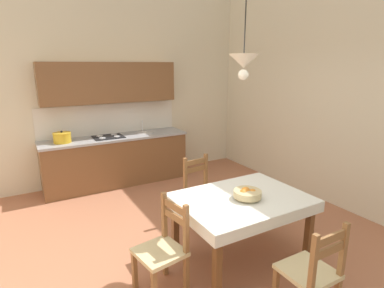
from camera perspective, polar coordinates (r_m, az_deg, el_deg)
ground_plane at (r=3.85m, az=0.61°, el=-20.61°), size 5.81×6.65×0.10m
wall_back at (r=6.02m, az=-14.72°, el=13.39°), size 5.81×0.12×4.21m
wall_right at (r=5.06m, az=28.43°, el=12.06°), size 0.12×6.65×4.21m
kitchen_cabinetry at (r=5.82m, az=-13.99°, el=1.01°), size 2.58×0.63×2.20m
dining_table at (r=3.54m, az=9.09°, el=-11.32°), size 1.41×1.04×0.75m
dining_chair_camera_side at (r=3.04m, az=21.08°, el=-21.18°), size 0.42×0.42×0.93m
dining_chair_kitchen_side at (r=4.37m, az=1.77°, el=-8.75°), size 0.47×0.47×0.93m
dining_chair_tv_side at (r=3.15m, az=-5.28°, el=-18.69°), size 0.48×0.48×0.93m
fruit_bowl at (r=3.44m, az=10.08°, el=-8.94°), size 0.30×0.30×0.12m
pendant_lamp at (r=3.33m, az=9.46°, el=14.63°), size 0.32×0.32×0.81m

